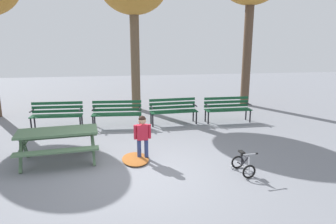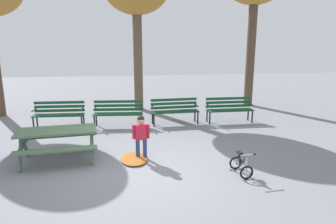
{
  "view_description": "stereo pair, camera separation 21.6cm",
  "coord_description": "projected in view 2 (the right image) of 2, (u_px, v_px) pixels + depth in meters",
  "views": [
    {
      "loc": [
        -0.38,
        -6.16,
        2.85
      ],
      "look_at": [
        0.92,
        2.04,
        0.85
      ],
      "focal_mm": 32.86,
      "sensor_mm": 36.0,
      "label": 1
    },
    {
      "loc": [
        -0.16,
        -6.19,
        2.85
      ],
      "look_at": [
        0.92,
        2.04,
        0.85
      ],
      "focal_mm": 32.86,
      "sensor_mm": 36.0,
      "label": 2
    }
  ],
  "objects": [
    {
      "name": "park_bench_left",
      "position": [
        118.0,
        111.0,
        10.1
      ],
      "size": [
        1.63,
        0.57,
        0.85
      ],
      "color": "#144728",
      "rests_on": "ground"
    },
    {
      "name": "park_bench_far_left",
      "position": [
        59.0,
        112.0,
        9.95
      ],
      "size": [
        1.62,
        0.52,
        0.85
      ],
      "color": "#144728",
      "rests_on": "ground"
    },
    {
      "name": "ground",
      "position": [
        138.0,
        173.0,
        6.65
      ],
      "size": [
        36.0,
        36.0,
        0.0
      ],
      "primitive_type": "plane",
      "color": "slate"
    },
    {
      "name": "park_bench_right",
      "position": [
        175.0,
        109.0,
        10.43
      ],
      "size": [
        1.62,
        0.55,
        0.85
      ],
      "color": "#144728",
      "rests_on": "ground"
    },
    {
      "name": "park_bench_far_right",
      "position": [
        229.0,
        108.0,
        10.63
      ],
      "size": [
        1.6,
        0.47,
        0.85
      ],
      "color": "#144728",
      "rests_on": "ground"
    },
    {
      "name": "child_standing",
      "position": [
        141.0,
        134.0,
        7.3
      ],
      "size": [
        0.41,
        0.18,
        1.08
      ],
      "color": "navy",
      "rests_on": "ground"
    },
    {
      "name": "picnic_table",
      "position": [
        57.0,
        137.0,
        7.23
      ],
      "size": [
        1.94,
        1.53,
        0.79
      ],
      "color": "#4C6B4C",
      "rests_on": "ground"
    },
    {
      "name": "kids_bicycle",
      "position": [
        241.0,
        165.0,
        6.57
      ],
      "size": [
        0.41,
        0.59,
        0.54
      ],
      "color": "black",
      "rests_on": "ground"
    },
    {
      "name": "leaf_pile",
      "position": [
        134.0,
        159.0,
        7.36
      ],
      "size": [
        0.7,
        0.95,
        0.07
      ],
      "primitive_type": "ellipsoid",
      "rotation": [
        0.0,
        0.0,
        1.64
      ],
      "color": "#9E5623",
      "rests_on": "ground"
    }
  ]
}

